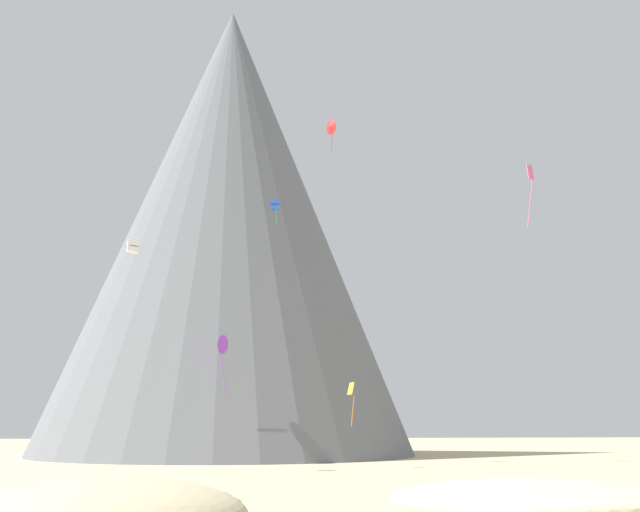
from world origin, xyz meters
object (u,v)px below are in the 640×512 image
at_px(bush_ridge_crest, 428,491).
at_px(kite_blue_high, 275,205).
at_px(kite_red_high, 330,127).
at_px(kite_violet_low, 222,345).
at_px(kite_white_mid, 133,247).
at_px(kite_gold_low, 351,394).
at_px(bush_near_right, 225,496).
at_px(rock_massif, 217,240).
at_px(kite_rainbow_mid, 530,182).

distance_m(bush_ridge_crest, kite_blue_high, 52.27).
bearing_deg(kite_red_high, kite_violet_low, -124.18).
bearing_deg(kite_red_high, kite_blue_high, -126.53).
bearing_deg(bush_ridge_crest, kite_white_mid, 127.38).
xyz_separation_m(kite_white_mid, kite_gold_low, (22.08, 5.68, -13.84)).
bearing_deg(kite_gold_low, bush_near_right, 169.55).
distance_m(kite_blue_high, kite_red_high, 11.77).
xyz_separation_m(kite_white_mid, kite_violet_low, (8.73, 14.26, -8.19)).
distance_m(rock_massif, kite_gold_low, 42.63).
bearing_deg(kite_gold_low, kite_violet_low, 67.17).
height_order(kite_rainbow_mid, kite_violet_low, kite_rainbow_mid).
bearing_deg(kite_blue_high, rock_massif, 20.91).
bearing_deg(kite_blue_high, kite_red_high, -88.45).
relative_size(rock_massif, kite_red_high, 18.05).
relative_size(rock_massif, kite_rainbow_mid, 13.98).
bearing_deg(kite_blue_high, bush_ridge_crest, -165.85).
distance_m(kite_rainbow_mid, kite_blue_high, 37.61).
xyz_separation_m(bush_ridge_crest, kite_red_high, (-0.66, 42.50, 38.83)).
relative_size(rock_massif, kite_white_mid, 56.85).
height_order(bush_near_right, rock_massif, rock_massif).
bearing_deg(kite_blue_high, kite_rainbow_mid, -144.84).
bearing_deg(rock_massif, bush_ridge_crest, -77.99).
bearing_deg(kite_white_mid, bush_ridge_crest, -154.02).
xyz_separation_m(bush_ridge_crest, kite_white_mid, (-21.69, 28.39, 20.76)).
relative_size(rock_massif, kite_blue_high, 26.88).
relative_size(kite_rainbow_mid, kite_gold_low, 1.17).
distance_m(bush_ridge_crest, bush_near_right, 12.42).
bearing_deg(kite_violet_low, bush_near_right, 34.70).
bearing_deg(kite_red_high, bush_ridge_crest, -32.59).
height_order(rock_massif, kite_gold_low, rock_massif).
bearing_deg(rock_massif, kite_gold_low, -65.96).
relative_size(bush_ridge_crest, kite_red_high, 0.62).
distance_m(kite_rainbow_mid, kite_gold_low, 30.54).
xyz_separation_m(kite_white_mid, kite_blue_high, (14.48, 14.46, 8.30)).
distance_m(bush_ridge_crest, kite_rainbow_mid, 28.18).
distance_m(kite_white_mid, kite_blue_high, 22.08).
xyz_separation_m(kite_rainbow_mid, kite_gold_low, (-11.29, 23.22, -16.31)).
xyz_separation_m(bush_ridge_crest, bush_near_right, (-12.41, -0.43, -0.15)).
bearing_deg(kite_rainbow_mid, bush_ridge_crest, 56.83).
relative_size(rock_massif, kite_violet_low, 11.32).
distance_m(bush_ridge_crest, rock_massif, 74.61).
relative_size(kite_rainbow_mid, kite_blue_high, 1.92).
height_order(kite_blue_high, kite_gold_low, kite_blue_high).
height_order(bush_ridge_crest, kite_red_high, kite_red_high).
bearing_deg(kite_red_high, kite_rainbow_mid, -12.17).
distance_m(kite_blue_high, kite_gold_low, 25.00).
bearing_deg(bush_near_right, kite_white_mid, 107.85).
height_order(rock_massif, kite_rainbow_mid, rock_massif).
bearing_deg(kite_red_high, kite_gold_low, -26.40).
bearing_deg(kite_gold_low, bush_ridge_crest, -170.76).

